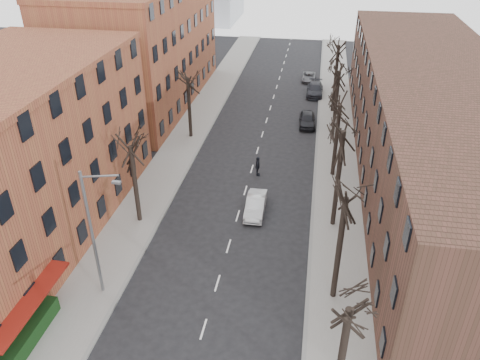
% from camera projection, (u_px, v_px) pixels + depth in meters
% --- Properties ---
extents(sidewalk_left, '(4.00, 90.00, 0.15)m').
position_uv_depth(sidewalk_left, '(190.00, 132.00, 51.92)').
color(sidewalk_left, gray).
rests_on(sidewalk_left, ground).
extents(sidewalk_right, '(4.00, 90.00, 0.15)m').
position_uv_depth(sidewalk_right, '(336.00, 143.00, 49.62)').
color(sidewalk_right, gray).
rests_on(sidewalk_right, ground).
extents(building_left_near, '(12.00, 26.00, 12.00)m').
position_uv_depth(building_left_near, '(3.00, 164.00, 33.05)').
color(building_left_near, brown).
rests_on(building_left_near, ground).
extents(building_left_far, '(12.00, 28.00, 14.00)m').
position_uv_depth(building_left_far, '(142.00, 46.00, 57.23)').
color(building_left_far, brown).
rests_on(building_left_far, ground).
extents(building_right, '(12.00, 50.00, 10.00)m').
position_uv_depth(building_right, '(433.00, 124.00, 41.73)').
color(building_right, '#4D2D23').
rests_on(building_right, ground).
extents(awning_left, '(1.20, 7.00, 0.15)m').
position_uv_depth(awning_left, '(40.00, 335.00, 27.47)').
color(awning_left, maroon).
rests_on(awning_left, ground).
extents(hedge, '(0.80, 6.00, 1.00)m').
position_uv_depth(hedge, '(26.00, 340.00, 26.31)').
color(hedge, '#143613').
rests_on(hedge, sidewalk_left).
extents(tree_right_b, '(5.20, 5.20, 10.80)m').
position_uv_depth(tree_right_b, '(333.00, 297.00, 30.14)').
color(tree_right_b, black).
rests_on(tree_right_b, ground).
extents(tree_right_c, '(5.20, 5.20, 11.60)m').
position_uv_depth(tree_right_c, '(332.00, 225.00, 36.95)').
color(tree_right_c, black).
rests_on(tree_right_c, ground).
extents(tree_right_d, '(5.20, 5.20, 10.00)m').
position_uv_depth(tree_right_d, '(332.00, 175.00, 43.76)').
color(tree_right_d, black).
rests_on(tree_right_d, ground).
extents(tree_right_e, '(5.20, 5.20, 10.80)m').
position_uv_depth(tree_right_e, '(332.00, 139.00, 50.57)').
color(tree_right_e, black).
rests_on(tree_right_e, ground).
extents(tree_right_f, '(5.20, 5.20, 11.60)m').
position_uv_depth(tree_right_f, '(332.00, 112.00, 57.38)').
color(tree_right_f, black).
rests_on(tree_right_f, ground).
extents(tree_left_a, '(5.20, 5.20, 9.50)m').
position_uv_depth(tree_left_a, '(140.00, 221.00, 37.43)').
color(tree_left_a, black).
rests_on(tree_left_a, ground).
extents(tree_left_b, '(5.20, 5.20, 9.50)m').
position_uv_depth(tree_left_b, '(191.00, 137.00, 51.05)').
color(tree_left_b, black).
rests_on(tree_left_b, ground).
extents(streetlight, '(2.45, 0.22, 9.03)m').
position_uv_depth(streetlight, '(94.00, 230.00, 28.01)').
color(streetlight, slate).
rests_on(streetlight, ground).
extents(silver_sedan, '(1.57, 4.31, 1.41)m').
position_uv_depth(silver_sedan, '(256.00, 205.00, 38.13)').
color(silver_sedan, silver).
rests_on(silver_sedan, ground).
extents(parked_car_near, '(2.03, 4.53, 1.51)m').
position_uv_depth(parked_car_near, '(307.00, 119.00, 53.38)').
color(parked_car_near, black).
rests_on(parked_car_near, ground).
extents(parked_car_mid, '(2.12, 5.15, 1.49)m').
position_uv_depth(parked_car_mid, '(315.00, 89.00, 62.16)').
color(parked_car_mid, black).
rests_on(parked_car_mid, ground).
extents(parked_car_far, '(1.89, 4.02, 1.11)m').
position_uv_depth(parked_car_far, '(309.00, 77.00, 67.35)').
color(parked_car_far, '#5C5D64').
rests_on(parked_car_far, ground).
extents(pedestrian_crossing, '(0.62, 1.17, 1.91)m').
position_uv_depth(pedestrian_crossing, '(258.00, 166.00, 43.31)').
color(pedestrian_crossing, black).
rests_on(pedestrian_crossing, ground).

